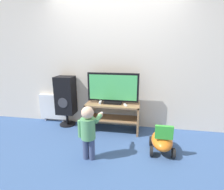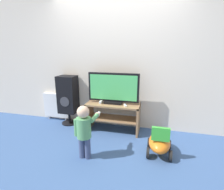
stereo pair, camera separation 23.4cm
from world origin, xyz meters
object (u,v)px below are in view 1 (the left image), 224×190
Objects in this scene: game_console at (101,102)px; radiator at (53,107)px; child at (88,129)px; speaker_tower at (66,96)px; remote_primary at (125,105)px; television at (113,89)px; ride_on_toy at (162,140)px.

game_console is 1.17m from radiator.
radiator is at bearing 134.82° from child.
remote_primary is at bearing -8.02° from speaker_tower.
remote_primary is (0.25, -0.10, -0.27)m from television.
speaker_tower is at bearing 127.49° from child.
remote_primary is at bearing -10.77° from radiator.
child is 1.33× the size of radiator.
remote_primary is (0.48, -0.08, -0.01)m from game_console.
ride_on_toy is at bearing -20.40° from speaker_tower.
remote_primary is at bearing -9.58° from game_console.
ride_on_toy is at bearing -39.71° from remote_primary.
ride_on_toy is 2.37m from radiator.
remote_primary is 0.17× the size of child.
television is at bearing -8.43° from radiator.
speaker_tower is (-0.80, 1.05, 0.15)m from child.
speaker_tower is 1.70× the size of radiator.
ride_on_toy is (1.05, 0.36, -0.28)m from child.
speaker_tower reaches higher than remote_primary.
radiator is (-1.60, 0.30, -0.23)m from remote_primary.
game_console is 0.49m from remote_primary.
television is 1.20× the size of child.
child reaches higher than ride_on_toy.
television reaches higher than child.
child is 1.67m from radiator.
television is 1.01m from speaker_tower.
television is at bearing 79.62° from child.
television is 5.27× the size of game_console.
radiator is (-2.22, 0.82, 0.14)m from ride_on_toy.
child is (-0.18, -0.98, -0.36)m from television.
radiator reaches higher than game_console.
game_console is at bearing -174.20° from television.
television is 1.24m from ride_on_toy.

